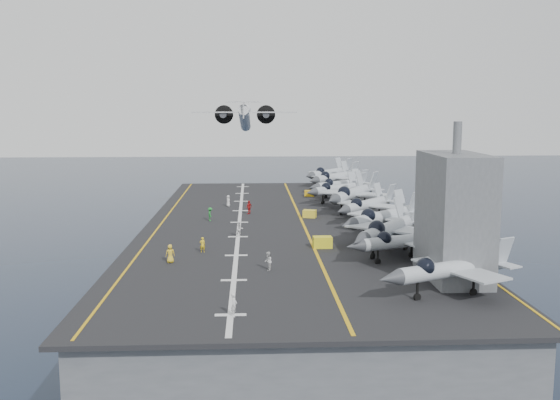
{
  "coord_description": "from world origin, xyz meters",
  "views": [
    {
      "loc": [
        -4.32,
        -87.58,
        26.76
      ],
      "look_at": [
        0.0,
        4.0,
        13.0
      ],
      "focal_mm": 40.0,
      "sensor_mm": 36.0,
      "label": 1
    }
  ],
  "objects_px": {
    "tow_cart_a": "(322,242)",
    "fighter_jet_0": "(452,267)",
    "transport_plane": "(245,118)",
    "island_superstructure": "(455,201)"
  },
  "relations": [
    {
      "from": "fighter_jet_0",
      "to": "tow_cart_a",
      "type": "xyz_separation_m",
      "value": [
        -9.3,
        18.64,
        -1.75
      ]
    },
    {
      "from": "fighter_jet_0",
      "to": "tow_cart_a",
      "type": "distance_m",
      "value": 20.91
    },
    {
      "from": "tow_cart_a",
      "to": "transport_plane",
      "type": "height_order",
      "value": "transport_plane"
    },
    {
      "from": "island_superstructure",
      "to": "transport_plane",
      "type": "bearing_deg",
      "value": 102.44
    },
    {
      "from": "tow_cart_a",
      "to": "fighter_jet_0",
      "type": "bearing_deg",
      "value": -63.48
    },
    {
      "from": "fighter_jet_0",
      "to": "tow_cart_a",
      "type": "bearing_deg",
      "value": 116.52
    },
    {
      "from": "tow_cart_a",
      "to": "transport_plane",
      "type": "relative_size",
      "value": 0.09
    },
    {
      "from": "island_superstructure",
      "to": "fighter_jet_0",
      "type": "relative_size",
      "value": 0.91
    },
    {
      "from": "fighter_jet_0",
      "to": "island_superstructure",
      "type": "bearing_deg",
      "value": 71.97
    },
    {
      "from": "island_superstructure",
      "to": "tow_cart_a",
      "type": "relative_size",
      "value": 6.73
    }
  ]
}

